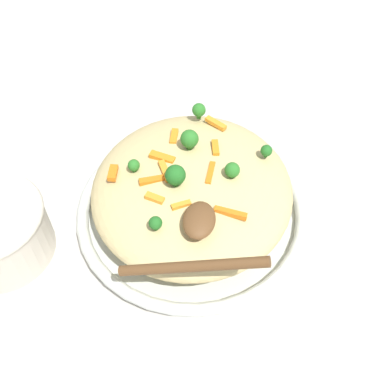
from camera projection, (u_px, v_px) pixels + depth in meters
The scene contains 22 objects.
ground_plane at pixel (192, 220), 0.69m from camera, with size 2.40×2.40×0.00m, color beige.
serving_bowl at pixel (192, 212), 0.68m from camera, with size 0.34×0.34×0.04m.
pasta_mound at pixel (192, 189), 0.64m from camera, with size 0.29×0.28×0.08m, color #D1BA7A.
carrot_piece_0 at pixel (216, 123), 0.67m from camera, with size 0.03×0.01×0.01m, color orange.
carrot_piece_1 at pixel (174, 137), 0.65m from camera, with size 0.03×0.01×0.01m, color orange.
carrot_piece_2 at pixel (215, 148), 0.63m from camera, with size 0.03×0.01×0.01m, color orange.
carrot_piece_3 at pixel (113, 173), 0.61m from camera, with size 0.02×0.01×0.01m, color orange.
carrot_piece_4 at pixel (210, 174), 0.60m from camera, with size 0.04×0.01×0.01m, color orange.
carrot_piece_5 at pixel (162, 157), 0.62m from camera, with size 0.04×0.01×0.01m, color orange.
carrot_piece_6 at pixel (152, 180), 0.60m from camera, with size 0.03×0.01×0.01m, color orange.
carrot_piece_7 at pixel (165, 171), 0.60m from camera, with size 0.04×0.01×0.01m, color orange.
carrot_piece_8 at pixel (155, 198), 0.58m from camera, with size 0.03×0.01×0.01m, color orange.
carrot_piece_9 at pixel (181, 205), 0.57m from camera, with size 0.03×0.01×0.01m, color orange.
carrot_piece_10 at pixel (230, 213), 0.57m from camera, with size 0.04×0.01×0.01m, color orange.
broccoli_floret_0 at pixel (232, 172), 0.59m from camera, with size 0.02×0.02×0.02m.
broccoli_floret_1 at pixel (266, 151), 0.63m from camera, with size 0.02×0.02×0.02m.
broccoli_floret_2 at pixel (189, 139), 0.62m from camera, with size 0.03×0.03×0.03m.
broccoli_floret_3 at pixel (134, 165), 0.61m from camera, with size 0.02×0.02×0.02m.
broccoli_floret_4 at pixel (175, 175), 0.58m from camera, with size 0.03×0.03×0.03m.
broccoli_floret_5 at pixel (199, 110), 0.67m from camera, with size 0.02×0.02×0.03m.
broccoli_floret_6 at pixel (155, 223), 0.55m from camera, with size 0.02×0.02×0.02m.
serving_spoon at pixel (196, 236), 0.52m from camera, with size 0.12×0.16×0.07m.
Camera 1 is at (-0.40, -0.06, 0.57)m, focal length 42.62 mm.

